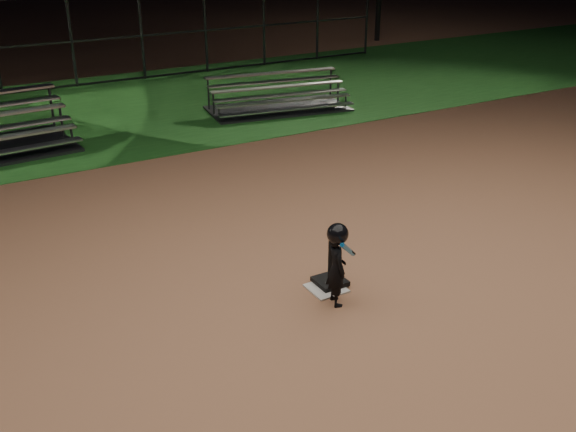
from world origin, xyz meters
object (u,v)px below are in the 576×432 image
object	(u,v)px
home_plate	(326,288)
bleacher_right	(278,103)
batting_tee	(330,276)
child_batter	(337,262)

from	to	relation	value
home_plate	bleacher_right	distance (m)	8.80
batting_tee	child_batter	xyz separation A→B (m)	(-0.18, -0.41, 0.44)
batting_tee	child_batter	distance (m)	0.63
home_plate	batting_tee	bearing A→B (deg)	34.64
bleacher_right	child_batter	bearing A→B (deg)	-105.57
batting_tee	child_batter	world-z (taller)	child_batter
home_plate	bleacher_right	size ratio (longest dim) A/B	0.12
child_batter	bleacher_right	distance (m)	9.16
bleacher_right	home_plate	bearing A→B (deg)	-106.01
batting_tee	bleacher_right	world-z (taller)	bleacher_right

